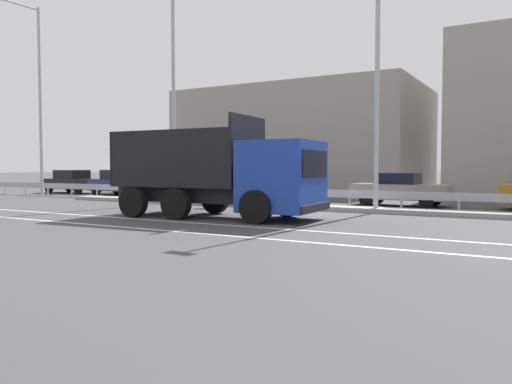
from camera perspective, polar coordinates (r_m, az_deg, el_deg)
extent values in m
plane|color=#424244|center=(18.54, 4.02, -2.52)|extent=(320.00, 320.00, 0.00)
cube|color=silver|center=(15.93, -8.51, -3.41)|extent=(49.86, 0.16, 0.01)
cube|color=silver|center=(14.50, -13.25, -4.06)|extent=(49.86, 0.16, 0.01)
cube|color=gray|center=(20.52, 6.73, -1.77)|extent=(27.42, 1.10, 0.18)
cube|color=#9EA0A5|center=(21.56, 7.97, -0.15)|extent=(49.86, 0.04, 0.32)
cylinder|color=#ADADB2|center=(36.56, -26.75, 0.29)|extent=(0.09, 0.09, 0.62)
cylinder|color=#ADADB2|center=(34.79, -24.82, 0.22)|extent=(0.09, 0.09, 0.62)
cylinder|color=#ADADB2|center=(33.06, -22.69, 0.14)|extent=(0.09, 0.09, 0.62)
cylinder|color=#ADADB2|center=(31.38, -20.33, 0.05)|extent=(0.09, 0.09, 0.62)
cylinder|color=#ADADB2|center=(29.76, -17.70, -0.05)|extent=(0.09, 0.09, 0.62)
cylinder|color=#ADADB2|center=(28.21, -14.78, -0.16)|extent=(0.09, 0.09, 0.62)
cylinder|color=#ADADB2|center=(26.74, -11.53, -0.28)|extent=(0.09, 0.09, 0.62)
cylinder|color=#ADADB2|center=(25.37, -7.91, -0.41)|extent=(0.09, 0.09, 0.62)
cylinder|color=#ADADB2|center=(24.11, -3.90, -0.56)|extent=(0.09, 0.09, 0.62)
cylinder|color=#ADADB2|center=(22.98, 0.53, -0.71)|extent=(0.09, 0.09, 0.62)
cylinder|color=#ADADB2|center=(22.01, 5.38, -0.88)|extent=(0.09, 0.09, 0.62)
cylinder|color=#ADADB2|center=(21.20, 10.64, -1.06)|extent=(0.09, 0.09, 0.62)
cylinder|color=#ADADB2|center=(20.59, 16.27, -1.24)|extent=(0.09, 0.09, 0.62)
cylinder|color=#ADADB2|center=(20.18, 22.18, -1.41)|extent=(0.09, 0.09, 0.62)
cube|color=#19389E|center=(16.10, 3.03, 1.80)|extent=(2.36, 2.68, 2.25)
cube|color=black|center=(15.69, 6.79, 3.21)|extent=(0.17, 2.19, 0.85)
cube|color=black|center=(15.72, 6.88, -1.78)|extent=(0.26, 2.50, 0.24)
cube|color=black|center=(17.91, -7.82, -0.21)|extent=(5.22, 1.72, 0.53)
cube|color=black|center=(17.89, -7.83, 0.83)|extent=(5.08, 2.75, 0.12)
cube|color=black|center=(18.86, -5.83, 3.88)|extent=(4.93, 0.41, 1.82)
cube|color=black|center=(16.93, -10.09, 3.98)|extent=(4.93, 0.41, 1.82)
cube|color=black|center=(16.65, -0.94, 4.82)|extent=(0.25, 2.44, 2.27)
cube|color=black|center=(19.35, -13.78, 3.79)|extent=(0.25, 2.44, 1.82)
cylinder|color=black|center=(17.41, 3.66, -1.15)|extent=(1.06, 0.39, 1.04)
cylinder|color=black|center=(15.15, -0.01, -1.73)|extent=(1.06, 0.39, 1.04)
cylinder|color=black|center=(18.76, -4.69, -0.87)|extent=(1.06, 0.39, 1.04)
cylinder|color=black|center=(16.68, -9.14, -1.35)|extent=(1.06, 0.39, 1.04)
cylinder|color=black|center=(19.75, -9.16, -0.71)|extent=(1.06, 0.39, 1.04)
cylinder|color=black|center=(17.79, -13.85, -1.14)|extent=(1.06, 0.39, 1.04)
cylinder|color=white|center=(22.44, -2.85, -1.17)|extent=(0.16, 0.16, 0.33)
cylinder|color=black|center=(22.42, -2.86, -0.31)|extent=(0.16, 0.16, 0.33)
cylinder|color=white|center=(22.41, -2.86, 0.54)|extent=(0.16, 0.16, 0.33)
cylinder|color=black|center=(22.40, -2.86, 1.40)|extent=(0.16, 0.16, 0.33)
cylinder|color=white|center=(22.39, -2.86, 2.25)|extent=(0.16, 0.16, 0.33)
cylinder|color=#1E4CB2|center=(22.39, -2.87, 3.58)|extent=(0.70, 0.03, 0.70)
cylinder|color=white|center=(22.39, -2.87, 3.58)|extent=(0.76, 0.02, 0.76)
cylinder|color=#ADADB2|center=(31.97, -23.43, 9.31)|extent=(0.18, 0.18, 10.95)
cylinder|color=#ADADB2|center=(32.39, -25.49, 18.81)|extent=(0.21, 2.41, 0.10)
cylinder|color=#ADADB2|center=(24.64, -9.41, 10.51)|extent=(0.18, 0.18, 10.08)
cylinder|color=#ADADB2|center=(19.61, 13.66, 10.23)|extent=(0.18, 0.18, 8.56)
cube|color=black|center=(35.87, -20.15, 0.90)|extent=(4.63, 1.76, 0.67)
cube|color=black|center=(35.97, -20.31, 1.90)|extent=(1.95, 1.54, 0.59)
cylinder|color=black|center=(35.34, -17.63, 0.36)|extent=(0.60, 0.20, 0.60)
cylinder|color=black|center=(34.26, -19.68, 0.26)|extent=(0.60, 0.20, 0.60)
cylinder|color=black|center=(37.52, -20.56, 0.45)|extent=(0.60, 0.20, 0.60)
cylinder|color=black|center=(36.50, -22.57, 0.35)|extent=(0.60, 0.20, 0.60)
cube|color=navy|center=(31.75, -15.26, 0.79)|extent=(4.20, 1.98, 0.72)
cube|color=black|center=(31.83, -15.42, 1.95)|extent=(1.82, 1.62, 0.56)
cylinder|color=black|center=(31.38, -12.60, 0.14)|extent=(0.61, 0.24, 0.60)
cylinder|color=black|center=(30.27, -14.84, 0.02)|extent=(0.61, 0.24, 0.60)
cylinder|color=black|center=(33.26, -15.62, 0.25)|extent=(0.61, 0.24, 0.60)
cylinder|color=black|center=(32.22, -17.83, 0.14)|extent=(0.61, 0.24, 0.60)
cube|color=maroon|center=(28.93, -7.42, 0.55)|extent=(4.50, 2.02, 0.59)
cube|color=black|center=(28.98, -7.65, 1.70)|extent=(1.93, 1.68, 0.57)
cylinder|color=black|center=(28.91, -4.22, -0.02)|extent=(0.61, 0.23, 0.60)
cylinder|color=black|center=(27.46, -6.10, -0.18)|extent=(0.61, 0.23, 0.60)
cylinder|color=black|center=(30.43, -8.61, 0.09)|extent=(0.61, 0.23, 0.60)
cylinder|color=black|center=(29.06, -10.60, -0.05)|extent=(0.61, 0.23, 0.60)
cube|color=navy|center=(25.64, 3.15, 0.45)|extent=(3.94, 1.68, 0.74)
cube|color=black|center=(25.56, 3.39, 1.87)|extent=(1.66, 1.46, 0.54)
cylinder|color=black|center=(25.54, -0.08, -0.39)|extent=(0.60, 0.20, 0.60)
cylinder|color=black|center=(26.91, 1.58, -0.23)|extent=(0.60, 0.20, 0.60)
cylinder|color=black|center=(24.42, 4.88, -0.54)|extent=(0.60, 0.20, 0.60)
cylinder|color=black|center=(25.85, 6.35, -0.37)|extent=(0.60, 0.20, 0.60)
cube|color=gray|center=(23.27, 16.21, 0.04)|extent=(4.23, 1.89, 0.69)
cube|color=black|center=(23.28, 15.93, 1.50)|extent=(1.78, 1.65, 0.49)
cylinder|color=black|center=(23.86, 19.76, -0.77)|extent=(0.60, 0.21, 0.60)
cylinder|color=black|center=(22.14, 18.90, -1.03)|extent=(0.60, 0.21, 0.60)
cylinder|color=black|center=(24.49, 13.76, -0.60)|extent=(0.60, 0.21, 0.60)
cylinder|color=black|center=(22.81, 12.47, -0.83)|extent=(0.60, 0.21, 0.60)
cube|color=gray|center=(40.17, 5.70, 5.83)|extent=(17.93, 11.96, 7.71)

